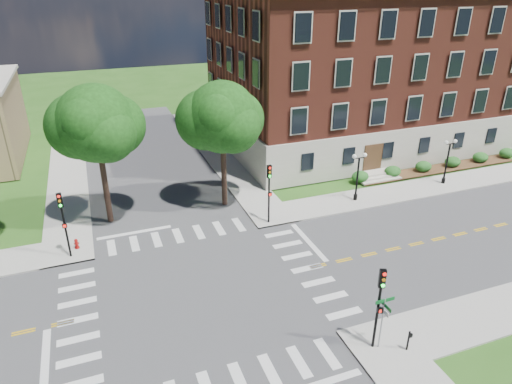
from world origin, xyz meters
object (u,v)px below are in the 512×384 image
object	(u,v)px
traffic_signal_nw	(63,217)
push_button_post	(409,340)
street_sign_pole	(383,313)
twin_lamp_east	(447,159)
fire_hydrant	(77,244)
traffic_signal_ne	(269,187)
traffic_signal_se	(379,299)
twin_lamp_west	(358,174)

from	to	relation	value
traffic_signal_nw	push_button_post	bearing A→B (deg)	-43.46
street_sign_pole	push_button_post	distance (m)	2.09
twin_lamp_east	fire_hydrant	bearing A→B (deg)	-179.90
traffic_signal_ne	fire_hydrant	size ratio (longest dim) A/B	6.40
twin_lamp_east	traffic_signal_se	bearing A→B (deg)	-139.12
traffic_signal_ne	street_sign_pole	world-z (taller)	traffic_signal_ne
traffic_signal_se	traffic_signal_ne	world-z (taller)	same
twin_lamp_east	street_sign_pole	bearing A→B (deg)	-138.50
street_sign_pole	traffic_signal_se	bearing A→B (deg)	155.93
traffic_signal_se	traffic_signal_ne	size ratio (longest dim) A/B	1.00
traffic_signal_ne	push_button_post	world-z (taller)	traffic_signal_ne
traffic_signal_se	street_sign_pole	world-z (taller)	traffic_signal_se
traffic_signal_se	twin_lamp_east	distance (m)	23.77
traffic_signal_ne	street_sign_pole	distance (m)	14.42
traffic_signal_se	traffic_signal_ne	xyz separation A→B (m)	(-0.12, 14.27, 0.00)
twin_lamp_west	twin_lamp_east	bearing A→B (deg)	1.13
traffic_signal_nw	push_button_post	distance (m)	22.50
traffic_signal_nw	street_sign_pole	distance (m)	20.99
traffic_signal_ne	street_sign_pole	size ratio (longest dim) A/B	1.55
traffic_signal_se	push_button_post	bearing A→B (deg)	-28.59
traffic_signal_nw	twin_lamp_west	size ratio (longest dim) A/B	1.13
push_button_post	traffic_signal_nw	bearing A→B (deg)	136.54
traffic_signal_nw	push_button_post	size ratio (longest dim) A/B	4.00
twin_lamp_west	twin_lamp_east	size ratio (longest dim) A/B	1.00
street_sign_pole	push_button_post	bearing A→B (deg)	-29.48
push_button_post	traffic_signal_ne	bearing A→B (deg)	96.19
twin_lamp_east	street_sign_pole	distance (m)	23.64
twin_lamp_west	fire_hydrant	distance (m)	22.76
fire_hydrant	twin_lamp_west	bearing A→B (deg)	-0.34
traffic_signal_ne	twin_lamp_west	xyz separation A→B (m)	(8.50, 1.09, -0.66)
traffic_signal_ne	street_sign_pole	xyz separation A→B (m)	(0.38, -14.39, -0.88)
twin_lamp_east	fire_hydrant	distance (m)	32.32
twin_lamp_east	traffic_signal_ne	bearing A→B (deg)	-175.96
twin_lamp_west	street_sign_pole	bearing A→B (deg)	-117.68
twin_lamp_east	push_button_post	distance (m)	23.27
traffic_signal_se	twin_lamp_east	xyz separation A→B (m)	(17.96, 15.55, -0.66)
twin_lamp_east	fire_hydrant	xyz separation A→B (m)	(-32.25, -0.05, -2.06)
traffic_signal_ne	push_button_post	xyz separation A→B (m)	(1.64, -15.10, -2.39)
twin_lamp_east	traffic_signal_nw	bearing A→B (deg)	-178.26
twin_lamp_west	twin_lamp_east	xyz separation A→B (m)	(9.58, 0.19, 0.00)
traffic_signal_ne	traffic_signal_se	bearing A→B (deg)	-89.52
street_sign_pole	fire_hydrant	xyz separation A→B (m)	(-14.55, 15.61, -1.84)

